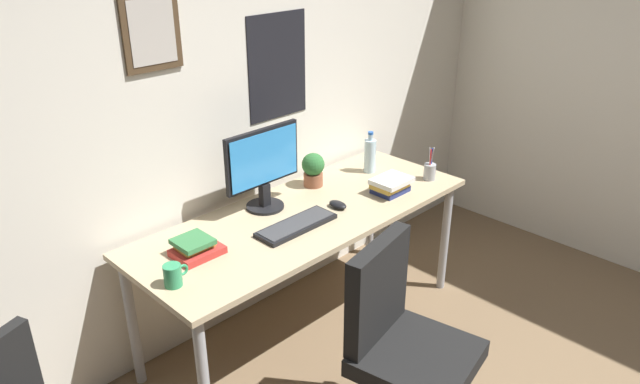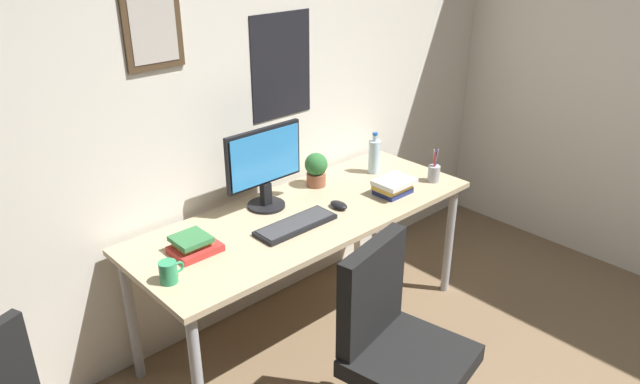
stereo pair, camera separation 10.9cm
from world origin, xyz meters
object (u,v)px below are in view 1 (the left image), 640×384
(office_chair, at_px, (401,338))
(book_stack_left, at_px, (196,248))
(pen_cup, at_px, (430,171))
(computer_mouse, at_px, (338,205))
(keyboard, at_px, (297,225))
(coffee_mug_near, at_px, (173,275))
(potted_plant, at_px, (313,168))
(water_bottle, at_px, (370,155))
(monitor, at_px, (263,165))
(book_stack_right, at_px, (391,185))

(office_chair, relative_size, book_stack_left, 4.45)
(office_chair, relative_size, pen_cup, 4.75)
(office_chair, xyz_separation_m, computer_mouse, (0.40, 0.74, 0.23))
(keyboard, bearing_deg, pen_cup, -7.09)
(coffee_mug_near, bearing_deg, potted_plant, 15.49)
(water_bottle, bearing_deg, monitor, 174.31)
(book_stack_right, bearing_deg, water_bottle, 62.12)
(monitor, distance_m, pen_cup, 1.02)
(coffee_mug_near, xyz_separation_m, potted_plant, (1.12, 0.31, 0.06))
(keyboard, distance_m, book_stack_left, 0.52)
(monitor, bearing_deg, keyboard, -96.47)
(pen_cup, relative_size, book_stack_left, 0.94)
(office_chair, xyz_separation_m, coffee_mug_near, (-0.61, 0.73, 0.26))
(office_chair, height_order, book_stack_right, office_chair)
(keyboard, relative_size, pen_cup, 2.15)
(coffee_mug_near, relative_size, pen_cup, 0.57)
(pen_cup, height_order, book_stack_left, pen_cup)
(monitor, height_order, potted_plant, monitor)
(computer_mouse, relative_size, water_bottle, 0.44)
(pen_cup, bearing_deg, potted_plant, 142.07)
(monitor, relative_size, keyboard, 1.07)
(book_stack_right, bearing_deg, keyboard, 173.56)
(monitor, bearing_deg, potted_plant, 3.02)
(office_chair, relative_size, book_stack_right, 4.51)
(monitor, height_order, book_stack_right, monitor)
(coffee_mug_near, bearing_deg, office_chair, -49.89)
(water_bottle, xyz_separation_m, pen_cup, (0.16, -0.32, -0.05))
(keyboard, relative_size, coffee_mug_near, 3.78)
(monitor, xyz_separation_m, potted_plant, (0.38, 0.02, -0.13))
(computer_mouse, distance_m, water_bottle, 0.54)
(coffee_mug_near, relative_size, book_stack_left, 0.53)
(potted_plant, bearing_deg, pen_cup, -37.93)
(book_stack_left, bearing_deg, monitor, 15.42)
(office_chair, height_order, book_stack_left, office_chair)
(book_stack_left, xyz_separation_m, book_stack_right, (1.15, -0.21, 0.01))
(book_stack_right, bearing_deg, coffee_mug_near, 177.26)
(computer_mouse, xyz_separation_m, book_stack_right, (0.34, -0.08, 0.03))
(keyboard, xyz_separation_m, computer_mouse, (0.30, 0.00, 0.01))
(water_bottle, xyz_separation_m, potted_plant, (-0.38, 0.10, -0.00))
(office_chair, distance_m, computer_mouse, 0.87)
(pen_cup, distance_m, book_stack_right, 0.31)
(water_bottle, relative_size, coffee_mug_near, 2.22)
(potted_plant, relative_size, book_stack_left, 0.91)
(water_bottle, distance_m, coffee_mug_near, 1.52)
(office_chair, xyz_separation_m, pen_cup, (1.04, 0.62, 0.27))
(coffee_mug_near, bearing_deg, book_stack_right, -2.74)
(computer_mouse, xyz_separation_m, pen_cup, (0.65, -0.12, 0.04))
(monitor, bearing_deg, book_stack_left, -164.58)
(pen_cup, height_order, book_stack_right, pen_cup)
(office_chair, xyz_separation_m, monitor, (0.13, 1.02, 0.45))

